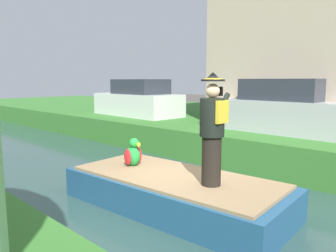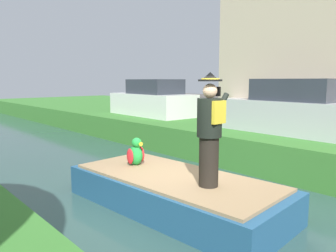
{
  "view_description": "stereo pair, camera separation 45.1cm",
  "coord_description": "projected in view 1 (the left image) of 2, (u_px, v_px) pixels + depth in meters",
  "views": [
    {
      "loc": [
        -4.29,
        -3.79,
        2.43
      ],
      "look_at": [
        -0.04,
        0.23,
        1.61
      ],
      "focal_mm": 34.88,
      "sensor_mm": 36.0,
      "label": 1
    },
    {
      "loc": [
        -3.96,
        -4.1,
        2.43
      ],
      "look_at": [
        -0.04,
        0.23,
        1.61
      ],
      "focal_mm": 34.88,
      "sensor_mm": 36.0,
      "label": 2
    }
  ],
  "objects": [
    {
      "name": "boat",
      "position": [
        174.0,
        191.0,
        6.02
      ],
      "size": [
        2.09,
        4.32,
        0.61
      ],
      "color": "#23517A",
      "rests_on": "canal_water"
    },
    {
      "name": "parked_car_silver",
      "position": [
        279.0,
        109.0,
        9.44
      ],
      "size": [
        1.8,
        4.04,
        1.5
      ],
      "color": "#B7B7BC",
      "rests_on": "grass_bank_far"
    },
    {
      "name": "parrot_plush",
      "position": [
        133.0,
        154.0,
        6.61
      ],
      "size": [
        0.36,
        0.35,
        0.57
      ],
      "color": "green",
      "rests_on": "boat"
    },
    {
      "name": "canal_water",
      "position": [
        179.0,
        211.0,
        5.99
      ],
      "size": [
        5.48,
        48.0,
        0.1
      ],
      "primitive_type": "cube",
      "color": "#2D4C47",
      "rests_on": "ground"
    },
    {
      "name": "person_pirate",
      "position": [
        212.0,
        130.0,
        5.28
      ],
      "size": [
        0.61,
        0.42,
        1.85
      ],
      "rotation": [
        0.0,
        0.0,
        -0.14
      ],
      "color": "black",
      "rests_on": "boat"
    },
    {
      "name": "grass_bank_far",
      "position": [
        325.0,
        136.0,
        11.54
      ],
      "size": [
        10.11,
        48.0,
        0.97
      ],
      "primitive_type": "cube",
      "color": "#38752D",
      "rests_on": "ground"
    },
    {
      "name": "parked_car_white",
      "position": [
        138.0,
        100.0,
        13.64
      ],
      "size": [
        1.87,
        4.07,
        1.5
      ],
      "color": "white",
      "rests_on": "grass_bank_far"
    },
    {
      "name": "ground_plane",
      "position": [
        179.0,
        213.0,
        6.0
      ],
      "size": [
        80.0,
        80.0,
        0.0
      ],
      "primitive_type": "plane",
      "color": "#4C4742"
    }
  ]
}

